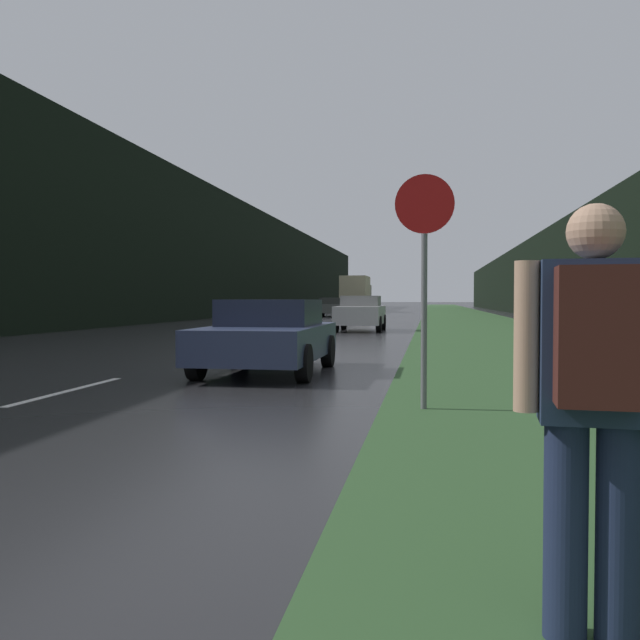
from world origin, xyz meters
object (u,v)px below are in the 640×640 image
object	(u,v)px
stop_sign	(424,265)
car_oncoming	(332,307)
hitchhiker_with_backpack	(595,394)
car_passing_near	(269,336)
delivery_truck	(356,293)
car_passing_far	(361,313)

from	to	relation	value
stop_sign	car_oncoming	distance (m)	42.56
hitchhiker_with_backpack	car_passing_near	bearing A→B (deg)	115.11
car_oncoming	car_passing_near	bearing A→B (deg)	-83.36
stop_sign	car_passing_near	bearing A→B (deg)	126.81
car_passing_near	car_oncoming	bearing A→B (deg)	-83.36
car_oncoming	delivery_truck	world-z (taller)	delivery_truck
stop_sign	car_passing_far	xyz separation A→B (m)	(-2.74, 19.53, -0.96)
car_passing_far	delivery_truck	distance (m)	39.55
delivery_truck	car_passing_far	bearing A→B (deg)	-83.52
hitchhiker_with_backpack	delivery_truck	xyz separation A→B (m)	(-7.86, 64.15, 0.90)
car_passing_far	car_oncoming	world-z (taller)	car_passing_far
stop_sign	car_passing_near	distance (m)	4.68
stop_sign	car_passing_near	xyz separation A→B (m)	(-2.74, 3.66, -1.03)
delivery_truck	hitchhiker_with_backpack	bearing A→B (deg)	-83.01
car_passing_near	car_oncoming	world-z (taller)	car_oncoming
hitchhiker_with_backpack	car_passing_near	world-z (taller)	hitchhiker_with_backpack
car_oncoming	hitchhiker_with_backpack	bearing A→B (deg)	-80.56
hitchhiker_with_backpack	car_passing_near	xyz separation A→B (m)	(-3.40, 9.00, -0.30)
delivery_truck	stop_sign	bearing A→B (deg)	-83.03
hitchhiker_with_backpack	car_passing_far	xyz separation A→B (m)	(-3.40, 24.87, -0.22)
stop_sign	car_oncoming	world-z (taller)	stop_sign
car_passing_near	hitchhiker_with_backpack	bearing A→B (deg)	110.71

